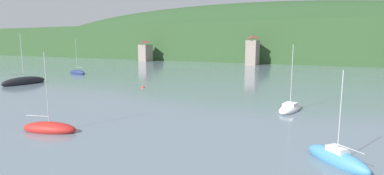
% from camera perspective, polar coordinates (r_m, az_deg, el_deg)
% --- Properties ---
extents(wooded_hillside, '(352.00, 45.87, 38.94)m').
position_cam_1_polar(wooded_hillside, '(132.93, 13.43, 7.81)').
color(wooded_hillside, '#2D4C28').
rests_on(wooded_hillside, ground_plane).
extents(shore_building_west, '(3.72, 4.99, 8.17)m').
position_cam_1_polar(shore_building_west, '(119.39, -8.79, 6.86)').
color(shore_building_west, gray).
rests_on(shore_building_west, ground_plane).
extents(shore_building_westcentral, '(3.55, 5.10, 9.60)m').
position_cam_1_polar(shore_building_westcentral, '(100.61, 11.36, 6.89)').
color(shore_building_westcentral, gray).
rests_on(shore_building_westcentral, ground_plane).
extents(sailboat_near_0, '(5.01, 2.86, 6.87)m').
position_cam_1_polar(sailboat_near_0, '(27.77, -25.33, -7.02)').
color(sailboat_near_0, red).
rests_on(sailboat_near_0, ground_plane).
extents(sailboat_mid_2, '(2.42, 5.34, 7.39)m').
position_cam_1_polar(sailboat_mid_2, '(34.17, 18.05, -3.77)').
color(sailboat_mid_2, white).
rests_on(sailboat_mid_2, ground_plane).
extents(sailboat_mid_3, '(4.23, 3.85, 6.06)m').
position_cam_1_polar(sailboat_mid_3, '(20.80, 25.68, -12.02)').
color(sailboat_mid_3, teal).
rests_on(sailboat_mid_3, ground_plane).
extents(sailboat_mid_5, '(2.46, 7.87, 9.16)m').
position_cam_1_polar(sailboat_mid_5, '(60.73, -29.16, 0.94)').
color(sailboat_mid_5, black).
rests_on(sailboat_mid_5, ground_plane).
extents(sailboat_far_7, '(5.37, 2.09, 8.33)m').
position_cam_1_polar(sailboat_far_7, '(74.94, -20.85, 2.65)').
color(sailboat_far_7, navy).
rests_on(sailboat_far_7, ground_plane).
extents(mooring_buoy_near, '(0.57, 0.57, 0.57)m').
position_cam_1_polar(mooring_buoy_near, '(49.67, -9.25, -0.03)').
color(mooring_buoy_near, red).
rests_on(mooring_buoy_near, ground_plane).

